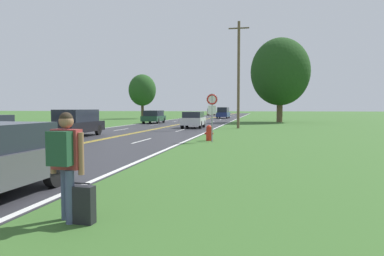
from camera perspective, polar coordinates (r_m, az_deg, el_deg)
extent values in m
cube|color=white|center=(10.90, -24.76, -6.35)|extent=(0.12, 3.00, 0.00)
cube|color=white|center=(18.86, -8.34, -2.12)|extent=(0.12, 3.00, 0.00)
cube|color=white|center=(27.46, -1.94, -0.39)|extent=(0.12, 3.00, 0.00)
cube|color=white|center=(36.26, 1.39, 0.51)|extent=(0.12, 3.00, 0.00)
cube|color=white|center=(45.14, 3.41, 1.06)|extent=(0.12, 3.00, 0.00)
cube|color=white|center=(54.06, 4.76, 1.43)|extent=(0.12, 3.00, 0.00)
cube|color=white|center=(63.00, 5.73, 1.69)|extent=(0.12, 3.00, 0.00)
cube|color=white|center=(71.95, 6.47, 1.89)|extent=(0.12, 3.00, 0.00)
cube|color=white|center=(80.92, 7.03, 2.04)|extent=(0.12, 3.00, 0.00)
cube|color=white|center=(89.89, 7.49, 2.16)|extent=(0.12, 3.00, 0.00)
cube|color=white|center=(98.87, 7.86, 2.26)|extent=(0.12, 3.00, 0.00)
cube|color=white|center=(107.85, 8.17, 2.34)|extent=(0.12, 3.00, 0.00)
cube|color=white|center=(21.11, -21.32, -1.73)|extent=(0.12, 3.00, 0.00)
cube|color=white|center=(29.05, -11.65, -0.25)|extent=(0.12, 3.00, 0.00)
cube|color=white|center=(37.48, -6.22, 0.59)|extent=(0.12, 3.00, 0.00)
cube|color=white|center=(46.12, -2.80, 1.11)|extent=(0.12, 3.00, 0.00)
cube|color=white|center=(54.88, -0.47, 1.47)|extent=(0.12, 3.00, 0.00)
cube|color=white|center=(63.71, 1.22, 1.72)|extent=(0.12, 3.00, 0.00)
cube|color=white|center=(72.58, 2.50, 1.92)|extent=(0.12, 3.00, 0.00)
cube|color=white|center=(81.47, 3.50, 2.07)|extent=(0.12, 3.00, 0.00)
cube|color=white|center=(90.39, 4.30, 2.19)|extent=(0.12, 3.00, 0.00)
cube|color=white|center=(99.32, 4.96, 2.28)|extent=(0.12, 3.00, 0.00)
cube|color=white|center=(108.27, 5.51, 2.37)|extent=(0.12, 3.00, 0.00)
cylinder|color=#475175|center=(5.95, -20.34, -10.22)|extent=(0.14, 0.14, 0.83)
cylinder|color=#475175|center=(5.72, -19.67, -10.76)|extent=(0.14, 0.14, 0.83)
cube|color=#993333|center=(5.71, -20.16, -3.34)|extent=(0.46, 0.21, 0.63)
sphere|color=#936647|center=(5.67, -20.25, 1.06)|extent=(0.23, 0.23, 0.23)
sphere|color=#2D2319|center=(5.67, -20.25, 1.46)|extent=(0.21, 0.21, 0.21)
cylinder|color=#936647|center=(5.85, -22.16, -3.83)|extent=(0.09, 0.09, 0.66)
cylinder|color=#936647|center=(5.58, -18.02, -4.09)|extent=(0.09, 0.09, 0.66)
cube|color=#1E472D|center=(5.55, -21.22, -3.21)|extent=(0.37, 0.19, 0.53)
cube|color=black|center=(5.70, -17.86, -12.05)|extent=(0.40, 0.19, 0.59)
cylinder|color=black|center=(5.62, -17.93, -8.77)|extent=(0.28, 0.04, 0.02)
cylinder|color=red|center=(18.85, 2.85, -1.14)|extent=(0.32, 0.32, 0.65)
sphere|color=red|center=(18.82, 2.85, 0.04)|extent=(0.30, 0.30, 0.30)
cylinder|color=red|center=(18.81, 3.45, -0.93)|extent=(0.08, 0.11, 0.11)
cylinder|color=red|center=(18.87, 2.25, -0.91)|extent=(0.08, 0.11, 0.11)
cylinder|color=gray|center=(18.14, 3.36, 1.62)|extent=(0.07, 0.07, 2.51)
cylinder|color=white|center=(18.12, 3.36, 4.79)|extent=(0.60, 0.02, 0.60)
torus|color=red|center=(18.11, 3.36, 4.79)|extent=(0.55, 0.07, 0.55)
cube|color=white|center=(18.11, 3.36, 3.05)|extent=(0.44, 0.02, 0.44)
cylinder|color=brown|center=(30.79, 7.76, 8.71)|extent=(0.24, 0.24, 9.39)
cube|color=brown|center=(31.44, 7.83, 16.16)|extent=(1.80, 0.12, 0.10)
cylinder|color=brown|center=(45.59, 14.39, 3.03)|extent=(0.75, 0.75, 3.28)
ellipsoid|color=#1E4219|center=(45.83, 14.48, 9.07)|extent=(7.49, 7.49, 8.62)
cylinder|color=#473828|center=(59.41, -8.26, 2.96)|extent=(0.47, 0.47, 2.91)
ellipsoid|color=#234C1E|center=(59.49, -8.28, 6.27)|extent=(4.67, 4.67, 5.37)
cylinder|color=black|center=(8.38, -21.85, -6.96)|extent=(0.21, 0.66, 0.65)
cylinder|color=black|center=(19.11, -27.68, -1.43)|extent=(0.22, 0.67, 0.67)
cylinder|color=black|center=(24.28, -18.72, -0.28)|extent=(0.23, 0.68, 0.68)
cylinder|color=black|center=(23.59, -15.36, -0.32)|extent=(0.23, 0.68, 0.68)
cylinder|color=black|center=(21.83, -22.16, -0.74)|extent=(0.23, 0.68, 0.68)
cylinder|color=black|center=(21.06, -18.52, -0.80)|extent=(0.23, 0.68, 0.68)
cube|color=black|center=(22.65, -18.64, 0.19)|extent=(1.96, 4.62, 0.64)
cube|color=#1E232D|center=(22.63, -18.67, 1.97)|extent=(1.69, 3.25, 0.76)
cylinder|color=black|center=(29.68, 1.40, 0.52)|extent=(0.22, 0.68, 0.68)
cylinder|color=black|center=(29.97, -1.65, 0.54)|extent=(0.22, 0.68, 0.68)
cylinder|color=black|center=(31.79, 1.99, 0.70)|extent=(0.22, 0.68, 0.68)
cylinder|color=black|center=(32.06, -0.86, 0.72)|extent=(0.22, 0.68, 0.68)
cube|color=silver|center=(30.85, 0.23, 1.15)|extent=(1.89, 3.49, 0.64)
cube|color=#1E232D|center=(30.83, 0.23, 2.24)|extent=(1.65, 2.45, 0.53)
cylinder|color=black|center=(42.45, -7.00, 1.32)|extent=(0.23, 0.66, 0.65)
cylinder|color=black|center=(42.01, -4.75, 1.31)|extent=(0.23, 0.66, 0.65)
cylinder|color=black|center=(39.78, -8.10, 1.18)|extent=(0.23, 0.66, 0.65)
cylinder|color=black|center=(39.31, -5.70, 1.17)|extent=(0.23, 0.66, 0.65)
cube|color=#1E472D|center=(40.87, -6.38, 1.61)|extent=(2.13, 4.57, 0.59)
cube|color=#1E232D|center=(40.86, -6.39, 2.47)|extent=(1.83, 3.22, 0.64)
cylinder|color=black|center=(58.85, 5.85, 1.88)|extent=(0.22, 0.67, 0.66)
cylinder|color=black|center=(59.10, 4.21, 1.90)|extent=(0.22, 0.67, 0.66)
cylinder|color=black|center=(61.59, 6.20, 1.94)|extent=(0.22, 0.67, 0.66)
cylinder|color=black|center=(61.83, 4.63, 1.96)|extent=(0.22, 0.67, 0.66)
cube|color=navy|center=(60.33, 5.23, 2.25)|extent=(2.06, 4.53, 0.76)
cube|color=#1E232D|center=(60.32, 5.23, 3.03)|extent=(1.78, 3.18, 0.89)
cylinder|color=black|center=(86.99, 2.80, 2.34)|extent=(0.22, 0.63, 0.63)
cylinder|color=black|center=(86.81, 3.84, 2.34)|extent=(0.22, 0.63, 0.63)
cylinder|color=black|center=(84.52, 2.59, 2.32)|extent=(0.22, 0.63, 0.63)
cylinder|color=black|center=(84.34, 3.66, 2.31)|extent=(0.22, 0.63, 0.63)
cube|color=#C1B28E|center=(85.66, 3.22, 2.53)|extent=(1.91, 4.07, 0.68)
cube|color=#1E232D|center=(85.65, 3.23, 3.01)|extent=(1.66, 2.86, 0.74)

